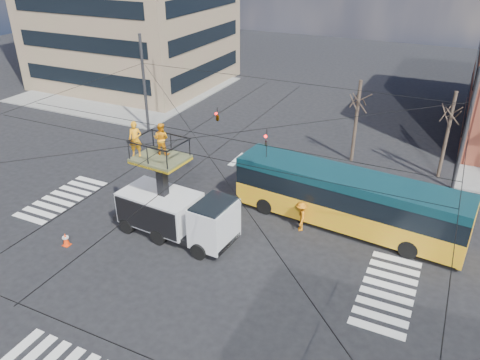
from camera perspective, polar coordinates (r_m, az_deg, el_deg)
The scene contains 11 objects.
ground at distance 25.81m, azimuth -4.82°, elevation -7.02°, with size 120.00×120.00×0.00m, color black.
sidewalk_nw at distance 52.70m, azimuth -13.38°, elevation 10.73°, with size 18.00×18.00×0.12m, color slate.
crosswalks at distance 25.81m, azimuth -4.82°, elevation -7.00°, with size 22.40×22.40×0.02m, color silver, non-canonical shape.
overhead_network at distance 24.01m, azimuth -4.88°, elevation 1.99°, with size 24.24×24.24×8.00m.
tree_a at distance 33.76m, azimuth 14.26°, elevation 9.48°, with size 2.00×2.00×6.00m.
tree_b at distance 33.20m, azimuth 24.42°, elevation 7.55°, with size 2.00×2.00×6.00m.
utility_truck at distance 25.06m, azimuth -7.84°, elevation -2.77°, with size 7.15×3.05×6.40m.
city_bus at distance 26.54m, azimuth 12.84°, elevation -2.25°, with size 13.00×3.85×3.20m.
traffic_cone at distance 26.59m, azimuth -20.48°, elevation -6.77°, with size 0.36×0.36×0.76m, color #FA360A.
worker_ground at distance 26.71m, azimuth -12.35°, elevation -3.71°, with size 1.21×0.50×2.06m, color orange.
flagger at distance 26.13m, azimuth 7.43°, elevation -4.39°, with size 1.15×0.66×1.77m, color orange.
Camera 1 is at (11.12, -18.18, 14.57)m, focal length 35.00 mm.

